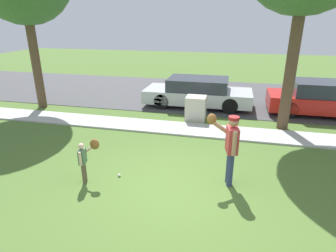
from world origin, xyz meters
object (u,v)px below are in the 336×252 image
baseball (119,175)px  parked_hatchback_red (321,99)px  parked_sedan_silver (198,92)px  utility_cabinet (196,108)px  person_adult (230,143)px  person_child (86,156)px

baseball → parked_hatchback_red: bearing=46.9°
baseball → parked_sedan_silver: (1.06, 6.41, 0.58)m
parked_sedan_silver → utility_cabinet: bearing=95.7°
person_adult → parked_sedan_silver: person_adult is taller
utility_cabinet → parked_sedan_silver: (-0.18, 1.85, 0.16)m
person_adult → person_child: bearing=-0.4°
person_child → parked_hatchback_red: size_ratio=0.26×
person_adult → parked_sedan_silver: (-1.53, 6.12, -0.43)m
person_child → parked_hatchback_red: (6.62, 6.76, -0.02)m
person_adult → parked_hatchback_red: 6.99m
person_child → parked_sedan_silver: size_ratio=0.23×
parked_sedan_silver → baseball: bearing=80.6°
parked_sedan_silver → parked_hatchback_red: (4.93, -0.02, 0.04)m
baseball → utility_cabinet: utility_cabinet is taller
utility_cabinet → parked_sedan_silver: bearing=95.7°
utility_cabinet → parked_sedan_silver: 1.86m
utility_cabinet → baseball: bearing=-105.2°
person_child → utility_cabinet: bearing=57.2°
person_child → baseball: bearing=18.0°
person_adult → utility_cabinet: person_adult is taller
utility_cabinet → parked_sedan_silver: size_ratio=0.20×
person_adult → parked_sedan_silver: size_ratio=0.36×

